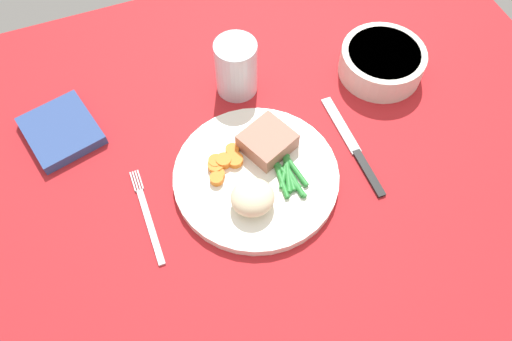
{
  "coord_description": "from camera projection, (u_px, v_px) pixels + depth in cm",
  "views": [
    {
      "loc": [
        -13.43,
        -39.57,
        71.12
      ],
      "look_at": [
        0.98,
        -2.23,
        4.6
      ],
      "focal_mm": 35.65,
      "sensor_mm": 36.0,
      "label": 1
    }
  ],
  "objects": [
    {
      "name": "dining_table",
      "position": [
        245.0,
        173.0,
        0.82
      ],
      "size": [
        120.0,
        90.0,
        2.0
      ],
      "color": "red",
      "rests_on": "ground"
    },
    {
      "name": "fork",
      "position": [
        147.0,
        216.0,
        0.76
      ],
      "size": [
        1.44,
        16.6,
        0.4
      ],
      "rotation": [
        0.0,
        0.0,
        -0.08
      ],
      "color": "silver",
      "rests_on": "dining_table"
    },
    {
      "name": "meat_portion",
      "position": [
        267.0,
        141.0,
        0.8
      ],
      "size": [
        9.52,
        9.34,
        3.05
      ],
      "primitive_type": "cube",
      "rotation": [
        0.0,
        0.0,
        0.41
      ],
      "color": "#A86B56",
      "rests_on": "dinner_plate"
    },
    {
      "name": "dinner_plate",
      "position": [
        256.0,
        176.0,
        0.79
      ],
      "size": [
        25.79,
        25.79,
        1.6
      ],
      "primitive_type": "cylinder",
      "color": "white",
      "rests_on": "dining_table"
    },
    {
      "name": "water_glass",
      "position": [
        236.0,
        71.0,
        0.86
      ],
      "size": [
        7.14,
        7.14,
        10.19
      ],
      "color": "silver",
      "rests_on": "dining_table"
    },
    {
      "name": "green_beans",
      "position": [
        288.0,
        173.0,
        0.78
      ],
      "size": [
        4.51,
        10.05,
        0.88
      ],
      "color": "#2D8C38",
      "rests_on": "dinner_plate"
    },
    {
      "name": "knife",
      "position": [
        354.0,
        147.0,
        0.83
      ],
      "size": [
        1.7,
        20.5,
        0.64
      ],
      "rotation": [
        0.0,
        0.0,
        -0.07
      ],
      "color": "black",
      "rests_on": "dining_table"
    },
    {
      "name": "mashed_potatoes",
      "position": [
        253.0,
        197.0,
        0.74
      ],
      "size": [
        6.56,
        6.28,
        3.86
      ],
      "primitive_type": "ellipsoid",
      "color": "beige",
      "rests_on": "dinner_plate"
    },
    {
      "name": "carrot_slices",
      "position": [
        223.0,
        164.0,
        0.79
      ],
      "size": [
        6.21,
        6.38,
        1.3
      ],
      "color": "orange",
      "rests_on": "dinner_plate"
    },
    {
      "name": "salad_bowl",
      "position": [
        382.0,
        61.0,
        0.89
      ],
      "size": [
        14.72,
        14.72,
        5.0
      ],
      "color": "silver",
      "rests_on": "dining_table"
    },
    {
      "name": "napkin",
      "position": [
        61.0,
        131.0,
        0.84
      ],
      "size": [
        13.37,
        14.33,
        1.8
      ],
      "primitive_type": "cube",
      "rotation": [
        0.0,
        0.0,
        0.25
      ],
      "color": "#334C8C",
      "rests_on": "dining_table"
    }
  ]
}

